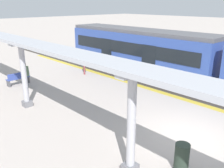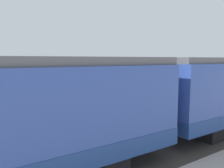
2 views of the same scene
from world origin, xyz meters
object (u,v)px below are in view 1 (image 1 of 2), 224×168
Objects in this scene: canopy_pillar_second at (24,75)px; passenger_waiting_near_edge at (84,60)px; train_near_carriage at (138,52)px; canopy_pillar_third at (131,125)px; passenger_by_the_benches at (25,72)px; bench_mid_platform at (18,78)px; trash_bin at (182,157)px.

canopy_pillar_second reaches higher than passenger_waiting_near_edge.
canopy_pillar_second is 1.92× the size of passenger_waiting_near_edge.
train_near_carriage reaches higher than canopy_pillar_third.
passenger_by_the_benches is at bearing -21.71° from train_near_carriage.
bench_mid_platform is (-1.23, -11.33, -1.28)m from canopy_pillar_third.
canopy_pillar_second is 1.00× the size of canopy_pillar_third.
passenger_waiting_near_edge is (-4.74, -11.43, 0.63)m from trash_bin.
bench_mid_platform is 12.42m from trash_bin.
canopy_pillar_second reaches higher than bench_mid_platform.
train_near_carriage is 12.69× the size of trash_bin.
canopy_pillar_second and canopy_pillar_third have the same top height.
passenger_by_the_benches is at bearing 0.45° from passenger_waiting_near_edge.
bench_mid_platform is at bearing -107.63° from canopy_pillar_second.
trash_bin is 11.41m from passenger_by_the_benches.
trash_bin is at bearing 98.56° from canopy_pillar_second.
canopy_pillar_third is 11.47m from bench_mid_platform.
canopy_pillar_second is at bearing -90.00° from canopy_pillar_third.
passenger_waiting_near_edge is at bearing -154.39° from canopy_pillar_second.
trash_bin is at bearing 139.90° from canopy_pillar_third.
passenger_waiting_near_edge is (-4.80, 0.99, 0.67)m from bench_mid_platform.
train_near_carriage is at bearing 132.36° from passenger_waiting_near_edge.
passenger_by_the_benches is (-0.07, 1.02, 0.62)m from bench_mid_platform.
passenger_waiting_near_edge is at bearing -47.64° from train_near_carriage.
train_near_carriage is at bearing 152.08° from bench_mid_platform.
canopy_pillar_second is 8.73m from trash_bin.
canopy_pillar_second is at bearing 25.61° from passenger_waiting_near_edge.
train_near_carriage is at bearing -131.66° from trash_bin.
canopy_pillar_third is 2.24× the size of bench_mid_platform.
train_near_carriage reaches higher than canopy_pillar_second.
passenger_by_the_benches is at bearing -97.21° from canopy_pillar_third.
trash_bin is (-1.29, 8.54, -1.24)m from canopy_pillar_second.
passenger_waiting_near_edge is 4.72m from passenger_by_the_benches.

